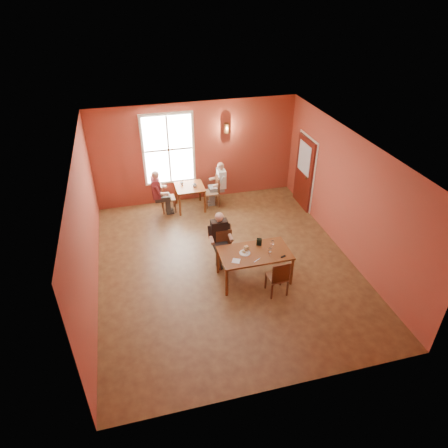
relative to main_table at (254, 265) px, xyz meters
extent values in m
cube|color=brown|center=(-0.49, 0.64, -0.37)|extent=(6.00, 7.00, 0.01)
cube|color=brown|center=(-0.49, 4.14, 1.13)|extent=(6.00, 0.04, 3.00)
cube|color=brown|center=(-0.49, -2.86, 1.13)|extent=(6.00, 0.04, 3.00)
cube|color=brown|center=(-3.49, 0.64, 1.13)|extent=(0.04, 7.00, 3.00)
cube|color=brown|center=(2.51, 0.64, 1.13)|extent=(0.04, 7.00, 3.00)
cube|color=white|center=(-0.49, 0.64, 2.63)|extent=(6.00, 7.00, 0.04)
cube|color=white|center=(-1.29, 4.09, 1.33)|extent=(1.36, 0.10, 1.96)
cube|color=maroon|center=(2.45, 2.94, 0.68)|extent=(0.12, 1.04, 2.10)
cylinder|color=brown|center=(0.41, 4.04, 1.83)|extent=(0.16, 0.16, 0.28)
cylinder|color=silver|center=(-0.23, 0.02, 0.39)|extent=(0.30, 0.30, 0.03)
cube|color=tan|center=(-0.17, 0.11, 0.42)|extent=(0.09, 0.09, 0.10)
cube|color=black|center=(0.17, 0.22, 0.47)|extent=(0.13, 0.09, 0.19)
cube|color=silver|center=(-0.05, -0.29, 0.37)|extent=(0.18, 0.11, 0.00)
cube|color=white|center=(-0.49, -0.20, 0.37)|extent=(0.22, 0.22, 0.01)
cube|color=black|center=(0.55, -0.31, 0.38)|extent=(0.13, 0.07, 0.01)
imported|color=white|center=(-0.69, 3.49, 0.39)|extent=(0.15, 0.15, 0.09)
imported|color=white|center=(-1.02, 3.71, 0.39)|extent=(0.12, 0.12, 0.09)
camera|label=1|loc=(-2.45, -6.73, 5.66)|focal=32.00mm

